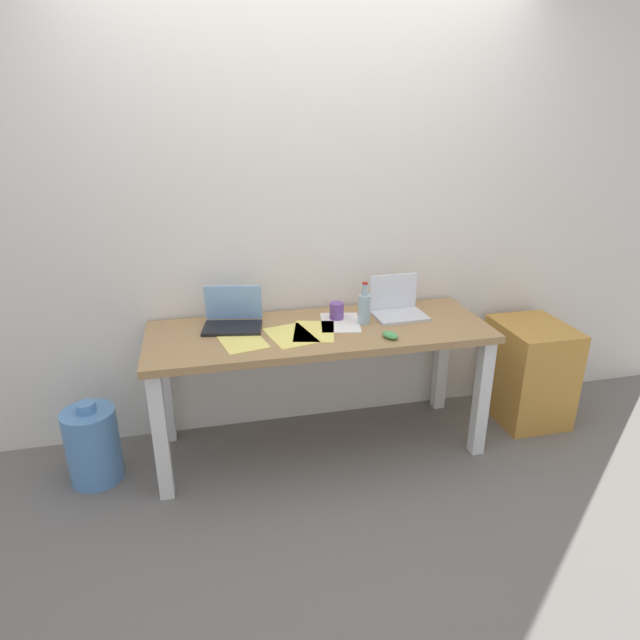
# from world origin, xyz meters

# --- Properties ---
(ground_plane) EXTENTS (8.00, 8.00, 0.00)m
(ground_plane) POSITION_xyz_m (0.00, 0.00, 0.00)
(ground_plane) COLOR slate
(back_wall) EXTENTS (5.20, 0.08, 2.60)m
(back_wall) POSITION_xyz_m (0.00, 0.38, 1.30)
(back_wall) COLOR silver
(back_wall) RESTS_ON ground
(desk) EXTENTS (1.83, 0.64, 0.74)m
(desk) POSITION_xyz_m (0.00, 0.00, 0.63)
(desk) COLOR #A37A4C
(desk) RESTS_ON ground
(laptop_left) EXTENTS (0.34, 0.27, 0.22)m
(laptop_left) POSITION_xyz_m (-0.45, 0.13, 0.79)
(laptop_left) COLOR black
(laptop_left) RESTS_ON desk
(laptop_right) EXTENTS (0.29, 0.23, 0.22)m
(laptop_right) POSITION_xyz_m (0.48, 0.10, 0.78)
(laptop_right) COLOR silver
(laptop_right) RESTS_ON desk
(beer_bottle) EXTENTS (0.07, 0.07, 0.24)m
(beer_bottle) POSITION_xyz_m (0.25, 0.02, 0.83)
(beer_bottle) COLOR #99B7C1
(beer_bottle) RESTS_ON desk
(computer_mouse) EXTENTS (0.10, 0.12, 0.03)m
(computer_mouse) POSITION_xyz_m (0.32, -0.21, 0.75)
(computer_mouse) COLOR #4C9E56
(computer_mouse) RESTS_ON desk
(coffee_mug) EXTENTS (0.08, 0.08, 0.09)m
(coffee_mug) POSITION_xyz_m (0.12, 0.12, 0.78)
(coffee_mug) COLOR #724799
(coffee_mug) RESTS_ON desk
(paper_sheet_front_left) EXTENTS (0.27, 0.33, 0.00)m
(paper_sheet_front_left) POSITION_xyz_m (-0.43, -0.07, 0.74)
(paper_sheet_front_left) COLOR #F4E06B
(paper_sheet_front_left) RESTS_ON desk
(paper_sheet_center) EXTENTS (0.27, 0.34, 0.00)m
(paper_sheet_center) POSITION_xyz_m (-0.04, -0.03, 0.74)
(paper_sheet_center) COLOR #F4E06B
(paper_sheet_center) RESTS_ON desk
(paper_sheet_near_back) EXTENTS (0.26, 0.33, 0.00)m
(paper_sheet_near_back) POSITION_xyz_m (0.13, 0.06, 0.74)
(paper_sheet_near_back) COLOR white
(paper_sheet_near_back) RESTS_ON desk
(paper_yellow_folder) EXTENTS (0.27, 0.33, 0.00)m
(paper_yellow_folder) POSITION_xyz_m (-0.17, -0.06, 0.74)
(paper_yellow_folder) COLOR #F4E06B
(paper_yellow_folder) RESTS_ON desk
(water_cooler_jug) EXTENTS (0.27, 0.27, 0.45)m
(water_cooler_jug) POSITION_xyz_m (-1.22, -0.03, 0.21)
(water_cooler_jug) COLOR #598CC6
(water_cooler_jug) RESTS_ON ground
(filing_cabinet) EXTENTS (0.40, 0.48, 0.62)m
(filing_cabinet) POSITION_xyz_m (1.34, 0.03, 0.31)
(filing_cabinet) COLOR #C68938
(filing_cabinet) RESTS_ON ground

